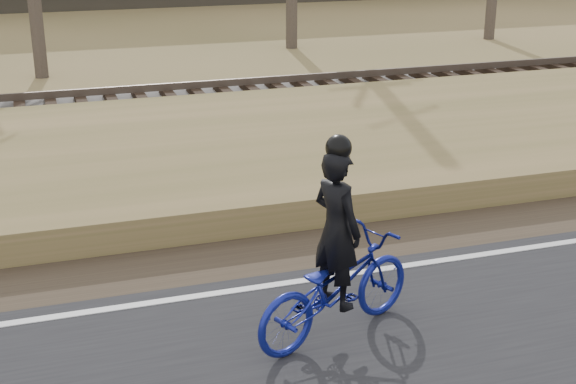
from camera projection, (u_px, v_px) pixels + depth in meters
name	position (u px, v px, depth m)	size (l,w,h in m)	color
ground	(394.00, 280.00, 9.74)	(120.00, 120.00, 0.00)	#987A4D
edge_line	(387.00, 268.00, 9.90)	(120.00, 0.12, 0.01)	silver
shoulder	(356.00, 241.00, 10.81)	(120.00, 1.60, 0.04)	#473A2B
embankment	(287.00, 163.00, 13.42)	(120.00, 5.00, 0.44)	#987A4D
ballast	(231.00, 111.00, 16.82)	(120.00, 3.00, 0.45)	slate
railroad	(231.00, 96.00, 16.72)	(120.00, 2.40, 0.29)	black
cyclist	(336.00, 274.00, 8.18)	(2.16, 1.43, 2.16)	navy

